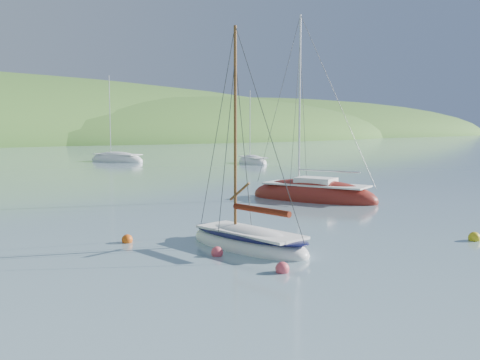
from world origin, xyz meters
TOP-DOWN VIEW (x-y plane):
  - ground at (0.00, 0.00)m, footprint 700.00×700.00m
  - daysailer_white at (-4.15, 4.02)m, footprint 2.52×6.06m
  - sloop_red at (7.89, 11.63)m, footprint 5.41×9.08m
  - distant_sloop_b at (15.83, 54.52)m, footprint 5.87×9.34m
  - distant_sloop_d at (27.53, 40.07)m, footprint 4.64×7.54m
  - mooring_buoys at (-0.47, 4.07)m, footprint 19.35×12.86m

SIDE VIEW (x-z plane):
  - ground at x=0.00m, z-range 0.00..0.00m
  - mooring_buoys at x=-0.47m, z-range -0.12..0.36m
  - distant_sloop_d at x=27.53m, z-range -4.90..5.25m
  - distant_sloop_b at x=15.83m, z-range -6.08..6.49m
  - daysailer_white at x=-4.15m, z-range -4.36..4.78m
  - sloop_red at x=7.89m, z-range -6.12..6.59m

